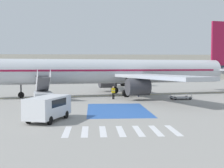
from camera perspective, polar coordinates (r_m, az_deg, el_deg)
The scene contains 18 objects.
ground_plane at distance 46.72m, azimuth -1.90°, elevation -2.10°, with size 600.00×600.00×0.00m, color gray.
apron_leadline_yellow at distance 46.52m, azimuth -0.51°, elevation -2.12°, with size 0.20×80.11×0.01m, color gold.
apron_stand_patch_blue at distance 31.26m, azimuth 1.01°, elevation -4.75°, with size 6.00×10.41×0.01m, color #2856A8.
apron_walkway_bar_0 at distance 21.20m, azimuth -8.25°, elevation -8.63°, with size 0.44×3.60×0.01m, color silver.
apron_walkway_bar_1 at distance 21.14m, azimuth -4.97°, elevation -8.64°, with size 0.44×3.60×0.01m, color silver.
apron_walkway_bar_2 at distance 21.14m, azimuth -1.68°, elevation -8.63°, with size 0.44×3.60×0.01m, color silver.
apron_walkway_bar_3 at distance 21.22m, azimuth 1.60°, elevation -8.59°, with size 0.44×3.60×0.01m, color silver.
apron_walkway_bar_4 at distance 21.36m, azimuth 4.84°, elevation -8.52°, with size 0.44×3.60×0.01m, color silver.
apron_walkway_bar_5 at distance 21.56m, azimuth 8.03°, elevation -8.43°, with size 0.44×3.60×0.01m, color silver.
apron_walkway_bar_6 at distance 21.83m, azimuth 11.15°, elevation -8.31°, with size 0.44×3.60×0.01m, color silver.
airliner at distance 46.53m, azimuth 0.39°, elevation 2.30°, with size 45.02×35.33×11.73m.
boarding_stairs_forward at distance 40.48m, azimuth -12.47°, elevation -1.61°, with size 3.20×5.52×3.95m.
fuel_tanker at distance 69.19m, azimuth 2.63°, elevation 1.16°, with size 9.38×3.24×3.63m.
service_van_1 at distance 25.42m, azimuth -11.62°, elevation -4.00°, with size 3.39×5.12×1.94m.
baggage_cart at distance 42.09m, azimuth 12.47°, elevation -2.42°, with size 2.75×1.78×0.87m.
ground_crew_0 at distance 41.27m, azimuth 0.24°, elevation -1.44°, with size 0.47×0.31×1.71m.
ground_crew_1 at distance 44.70m, azimuth 4.86°, elevation -1.19°, with size 0.33×0.47×1.59m.
terminal_building at distance 108.42m, azimuth -4.78°, elevation 3.12°, with size 135.89×12.10×8.26m.
Camera 1 is at (-1.35, -46.50, 4.35)m, focal length 50.00 mm.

